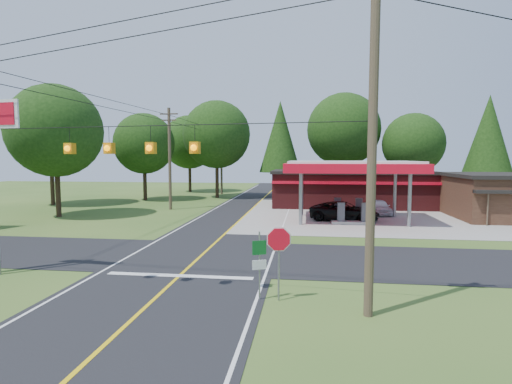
# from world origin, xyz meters

# --- Properties ---
(ground) EXTENTS (120.00, 120.00, 0.00)m
(ground) POSITION_xyz_m (0.00, 0.00, 0.00)
(ground) COLOR #32561E
(ground) RESTS_ON ground
(main_highway) EXTENTS (8.00, 120.00, 0.02)m
(main_highway) POSITION_xyz_m (0.00, 0.00, 0.01)
(main_highway) COLOR black
(main_highway) RESTS_ON ground
(cross_road) EXTENTS (70.00, 7.00, 0.02)m
(cross_road) POSITION_xyz_m (0.00, 0.00, 0.01)
(cross_road) COLOR black
(cross_road) RESTS_ON ground
(lane_center_yellow) EXTENTS (0.15, 110.00, 0.00)m
(lane_center_yellow) POSITION_xyz_m (0.00, 0.00, 0.03)
(lane_center_yellow) COLOR yellow
(lane_center_yellow) RESTS_ON main_highway
(gas_canopy) EXTENTS (10.60, 7.40, 4.88)m
(gas_canopy) POSITION_xyz_m (9.00, 13.00, 4.27)
(gas_canopy) COLOR gray
(gas_canopy) RESTS_ON ground
(convenience_store) EXTENTS (16.40, 7.55, 3.80)m
(convenience_store) POSITION_xyz_m (10.00, 22.98, 1.92)
(convenience_store) COLOR #5A191B
(convenience_store) RESTS_ON ground
(utility_pole_near_right) EXTENTS (1.80, 0.30, 11.50)m
(utility_pole_near_right) POSITION_xyz_m (7.50, -7.00, 5.96)
(utility_pole_near_right) COLOR #473828
(utility_pole_near_right) RESTS_ON ground
(utility_pole_far_left) EXTENTS (1.80, 0.30, 10.00)m
(utility_pole_far_left) POSITION_xyz_m (-8.00, 18.00, 5.20)
(utility_pole_far_left) COLOR #473828
(utility_pole_far_left) RESTS_ON ground
(utility_pole_north) EXTENTS (0.30, 0.30, 9.50)m
(utility_pole_north) POSITION_xyz_m (-6.50, 35.00, 4.75)
(utility_pole_north) COLOR #473828
(utility_pole_north) RESTS_ON ground
(overhead_beacons) EXTENTS (17.04, 2.04, 1.03)m
(overhead_beacons) POSITION_xyz_m (-1.00, -6.00, 6.21)
(overhead_beacons) COLOR black
(overhead_beacons) RESTS_ON ground
(treeline_backdrop) EXTENTS (70.27, 51.59, 13.30)m
(treeline_backdrop) POSITION_xyz_m (0.82, 24.01, 7.49)
(treeline_backdrop) COLOR #332316
(treeline_backdrop) RESTS_ON ground
(suv_car) EXTENTS (6.42, 6.42, 1.54)m
(suv_car) POSITION_xyz_m (8.50, 12.96, 0.77)
(suv_car) COLOR black
(suv_car) RESTS_ON ground
(sedan_car) EXTENTS (4.23, 4.23, 1.34)m
(sedan_car) POSITION_xyz_m (12.00, 17.00, 0.67)
(sedan_car) COLOR white
(sedan_car) RESTS_ON ground
(octagonal_stop_sign) EXTENTS (0.91, 0.27, 2.72)m
(octagonal_stop_sign) POSITION_xyz_m (4.50, -6.01, 2.05)
(octagonal_stop_sign) COLOR gray
(octagonal_stop_sign) RESTS_ON ground
(route_sign_post) EXTENTS (0.49, 0.22, 2.51)m
(route_sign_post) POSITION_xyz_m (3.80, -6.02, 1.51)
(route_sign_post) COLOR gray
(route_sign_post) RESTS_ON ground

